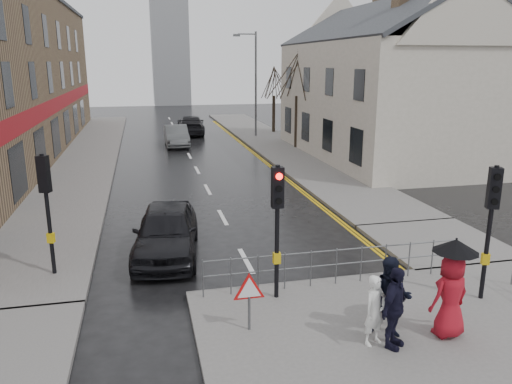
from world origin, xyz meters
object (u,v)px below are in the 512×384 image
pedestrian_d (394,308)px  pedestrian_a (375,310)px  pedestrian_b (391,297)px  pedestrian_with_umbrella (452,286)px  car_mid (176,136)px  car_parked (166,231)px

pedestrian_d → pedestrian_a: bearing=108.3°
pedestrian_b → pedestrian_with_umbrella: 1.30m
pedestrian_b → pedestrian_d: pedestrian_b is taller
pedestrian_b → car_mid: size_ratio=0.40×
car_parked → pedestrian_a: bearing=-50.9°
pedestrian_with_umbrella → car_parked: 8.54m
car_mid → pedestrian_a: bearing=-86.0°
pedestrian_a → pedestrian_d: bearing=-53.8°
pedestrian_with_umbrella → car_parked: (-5.66, 6.38, -0.50)m
pedestrian_with_umbrella → car_parked: pedestrian_with_umbrella is taller
pedestrian_b → car_parked: bearing=151.6°
pedestrian_a → pedestrian_b: pedestrian_b is taller
pedestrian_b → pedestrian_d: size_ratio=1.01×
pedestrian_with_umbrella → car_mid: 27.68m
pedestrian_with_umbrella → pedestrian_d: bearing=-173.8°
car_parked → pedestrian_d: bearing=-49.7°
pedestrian_a → pedestrian_b: size_ratio=0.85×
pedestrian_b → pedestrian_d: 0.45m
pedestrian_a → car_mid: pedestrian_a is taller
pedestrian_with_umbrella → pedestrian_d: size_ratio=1.25×
car_parked → car_mid: (1.80, 21.03, -0.06)m
pedestrian_d → car_mid: bearing=55.5°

